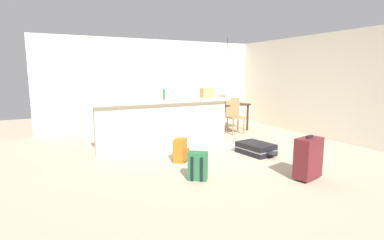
{
  "coord_description": "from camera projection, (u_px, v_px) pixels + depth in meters",
  "views": [
    {
      "loc": [
        -2.98,
        -5.07,
        1.58
      ],
      "look_at": [
        -0.3,
        0.31,
        0.61
      ],
      "focal_mm": 27.67,
      "sensor_mm": 36.0,
      "label": 1
    }
  ],
  "objects": [
    {
      "name": "ground_plane",
      "position": [
        212.0,
        152.0,
        6.05
      ],
      "size": [
        13.0,
        13.0,
        0.05
      ],
      "primitive_type": "cube",
      "color": "#BCAD8E"
    },
    {
      "name": "wall_back",
      "position": [
        159.0,
        84.0,
        8.54
      ],
      "size": [
        6.6,
        0.1,
        2.5
      ],
      "primitive_type": "cube",
      "color": "silver",
      "rests_on": "ground_plane"
    },
    {
      "name": "wall_right",
      "position": [
        311.0,
        86.0,
        7.46
      ],
      "size": [
        0.1,
        6.0,
        2.5
      ],
      "primitive_type": "cube",
      "color": "silver",
      "rests_on": "ground_plane"
    },
    {
      "name": "partition_half_wall",
      "position": [
        165.0,
        126.0,
        6.12
      ],
      "size": [
        2.8,
        0.2,
        0.98
      ],
      "primitive_type": "cube",
      "color": "silver",
      "rests_on": "ground_plane"
    },
    {
      "name": "bar_countertop",
      "position": [
        164.0,
        101.0,
        6.04
      ],
      "size": [
        2.96,
        0.4,
        0.05
      ],
      "primitive_type": "cube",
      "color": "white",
      "rests_on": "partition_half_wall"
    },
    {
      "name": "bottle_clear",
      "position": [
        101.0,
        95.0,
        5.39
      ],
      "size": [
        0.06,
        0.06,
        0.3
      ],
      "primitive_type": "cylinder",
      "color": "silver",
      "rests_on": "bar_countertop"
    },
    {
      "name": "bottle_green",
      "position": [
        164.0,
        94.0,
        6.06
      ],
      "size": [
        0.06,
        0.06,
        0.22
      ],
      "primitive_type": "cylinder",
      "color": "#2D6B38",
      "rests_on": "bar_countertop"
    },
    {
      "name": "bottle_white",
      "position": [
        215.0,
        93.0,
        6.55
      ],
      "size": [
        0.06,
        0.06,
        0.21
      ],
      "primitive_type": "cylinder",
      "color": "silver",
      "rests_on": "bar_countertop"
    },
    {
      "name": "grocery_bag",
      "position": [
        207.0,
        93.0,
        6.46
      ],
      "size": [
        0.26,
        0.18,
        0.22
      ],
      "primitive_type": "cube",
      "color": "tan",
      "rests_on": "bar_countertop"
    },
    {
      "name": "dining_table",
      "position": [
        226.0,
        107.0,
        8.17
      ],
      "size": [
        1.1,
        0.8,
        0.74
      ],
      "color": "#332319",
      "rests_on": "ground_plane"
    },
    {
      "name": "dining_chair_near_partition",
      "position": [
        234.0,
        114.0,
        7.73
      ],
      "size": [
        0.44,
        0.44,
        0.93
      ],
      "color": "#9E754C",
      "rests_on": "ground_plane"
    },
    {
      "name": "dining_chair_far_side",
      "position": [
        218.0,
        109.0,
        8.74
      ],
      "size": [
        0.41,
        0.41,
        0.93
      ],
      "color": "#9E754C",
      "rests_on": "ground_plane"
    },
    {
      "name": "pendant_lamp",
      "position": [
        227.0,
        64.0,
        7.96
      ],
      "size": [
        0.34,
        0.34,
        0.81
      ],
      "color": "black"
    },
    {
      "name": "suitcase_flat_black",
      "position": [
        256.0,
        148.0,
        5.79
      ],
      "size": [
        0.58,
        0.86,
        0.22
      ],
      "color": "black",
      "rests_on": "ground_plane"
    },
    {
      "name": "backpack_orange",
      "position": [
        181.0,
        150.0,
        5.29
      ],
      "size": [
        0.34,
        0.34,
        0.42
      ],
      "color": "orange",
      "rests_on": "ground_plane"
    },
    {
      "name": "backpack_green",
      "position": [
        198.0,
        166.0,
        4.4
      ],
      "size": [
        0.34,
        0.33,
        0.42
      ],
      "color": "#286B3D",
      "rests_on": "ground_plane"
    },
    {
      "name": "suitcase_upright_maroon",
      "position": [
        308.0,
        158.0,
        4.39
      ],
      "size": [
        0.48,
        0.34,
        0.67
      ],
      "color": "maroon",
      "rests_on": "ground_plane"
    }
  ]
}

